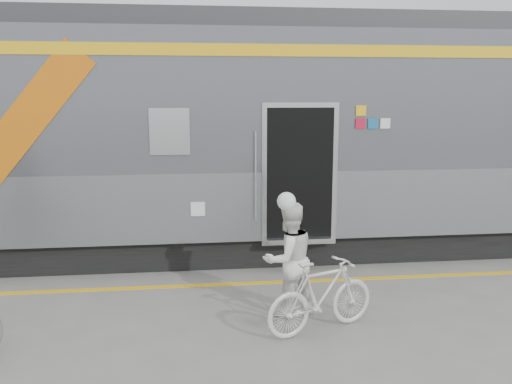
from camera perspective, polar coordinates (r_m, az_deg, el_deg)
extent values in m
plane|color=slate|center=(6.24, -3.19, -16.52)|extent=(90.00, 90.00, 0.00)
cube|color=black|center=(10.10, -9.58, -4.49)|extent=(24.00, 2.70, 0.50)
cube|color=#9EA0A5|center=(9.93, -9.72, -0.02)|extent=(24.00, 3.00, 1.10)
cube|color=slate|center=(9.77, -10.02, 9.54)|extent=(24.00, 3.00, 2.20)
cube|color=#38383A|center=(9.83, -10.26, 16.84)|extent=(24.00, 2.64, 0.30)
cube|color=yellow|center=(8.28, -10.76, 14.57)|extent=(24.00, 0.02, 0.18)
cube|color=#D1650C|center=(8.57, -22.73, 7.45)|extent=(1.96, 0.01, 2.19)
cube|color=black|center=(8.27, -9.09, 6.31)|extent=(0.55, 0.02, 0.65)
cube|color=black|center=(8.71, 4.37, 1.98)|extent=(1.05, 0.45, 2.10)
cube|color=silver|center=(8.51, 4.64, 1.77)|extent=(1.20, 0.02, 2.25)
cylinder|color=silver|center=(8.38, -0.03, 1.67)|extent=(0.04, 0.04, 1.40)
cube|color=silver|center=(8.69, 4.59, -5.00)|extent=(1.05, 0.25, 0.06)
cube|color=yellow|center=(8.65, 10.99, 8.41)|extent=(0.16, 0.01, 0.16)
cube|color=#B91531|center=(8.66, 10.94, 7.09)|extent=(0.16, 0.01, 0.16)
cube|color=#18629C|center=(8.72, 12.21, 7.07)|extent=(0.16, 0.01, 0.16)
cube|color=silver|center=(8.79, 13.45, 7.04)|extent=(0.16, 0.01, 0.16)
cube|color=silver|center=(8.43, -6.14, -1.79)|extent=(0.22, 0.01, 0.22)
cube|color=yellow|center=(8.21, -4.16, -9.70)|extent=(24.00, 0.12, 0.01)
imported|color=white|center=(6.95, 3.45, -7.08)|extent=(0.87, 0.78, 1.47)
imported|color=silver|center=(6.60, 6.89, -10.78)|extent=(1.54, 0.93, 0.89)
sphere|color=white|center=(6.75, 3.53, -0.14)|extent=(0.24, 0.24, 0.24)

